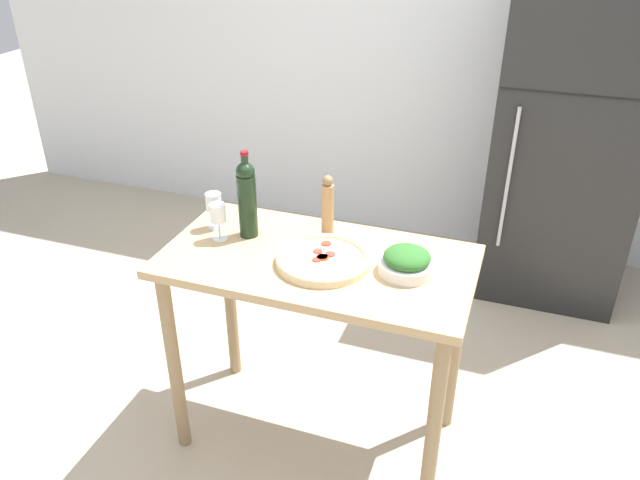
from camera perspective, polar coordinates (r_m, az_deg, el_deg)
name	(u,v)px	position (r m, az deg, el deg)	size (l,w,h in m)	color
ground_plane	(318,431)	(2.94, -0.21, -17.09)	(14.00, 14.00, 0.00)	#BCAD93
wall_back	(428,45)	(4.09, 9.89, 17.19)	(6.40, 0.06, 2.60)	silver
refrigerator	(567,147)	(3.77, 21.62, 7.88)	(0.78, 0.72, 1.76)	black
prep_counter	(317,291)	(2.45, -0.24, -4.71)	(1.18, 0.62, 0.91)	tan
wine_bottle	(247,197)	(2.46, -6.69, 3.89)	(0.08, 0.08, 0.36)	black
wine_glass_near	(218,215)	(2.47, -9.31, 2.27)	(0.06, 0.06, 0.15)	silver
wine_glass_far	(214,203)	(2.56, -9.69, 3.32)	(0.06, 0.06, 0.15)	silver
pepper_mill	(328,207)	(2.46, 0.70, 3.02)	(0.05, 0.05, 0.26)	#AD7F51
salad_bowl	(407,262)	(2.27, 7.92, -1.99)	(0.20, 0.20, 0.10)	white
homemade_pizza	(323,259)	(2.32, 0.28, -1.76)	(0.35, 0.35, 0.04)	beige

